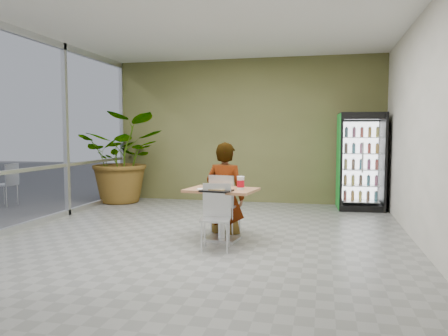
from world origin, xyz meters
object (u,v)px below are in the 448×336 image
(beverage_fridge, at_px, (361,161))
(potted_plant, at_px, (124,158))
(dining_table, at_px, (221,203))
(cafeteria_tray, at_px, (216,191))
(seated_woman, at_px, (225,197))
(chair_near, at_px, (216,211))
(chair_far, at_px, (224,199))
(soda_cup, at_px, (241,183))

(beverage_fridge, distance_m, potted_plant, 5.10)
(dining_table, relative_size, cafeteria_tray, 2.59)
(seated_woman, bearing_deg, chair_near, 104.02)
(chair_near, xyz_separation_m, seated_woman, (-0.09, 0.93, 0.05))
(seated_woman, relative_size, potted_plant, 0.85)
(chair_far, bearing_deg, seated_woman, -99.19)
(dining_table, bearing_deg, chair_near, -85.64)
(chair_far, height_order, soda_cup, soda_cup)
(chair_far, xyz_separation_m, cafeteria_tray, (0.07, -0.75, 0.23))
(potted_plant, bearing_deg, soda_cup, -42.69)
(dining_table, bearing_deg, beverage_fridge, 55.36)
(potted_plant, bearing_deg, dining_table, -44.99)
(soda_cup, distance_m, cafeteria_tray, 0.41)
(chair_near, height_order, beverage_fridge, beverage_fridge)
(chair_far, xyz_separation_m, seated_woman, (0.01, 0.04, 0.02))
(soda_cup, bearing_deg, seated_woman, 123.61)
(soda_cup, distance_m, beverage_fridge, 3.67)
(chair_far, height_order, beverage_fridge, beverage_fridge)
(dining_table, relative_size, chair_far, 1.16)
(seated_woman, distance_m, potted_plant, 3.82)
(dining_table, distance_m, cafeteria_tray, 0.39)
(chair_near, relative_size, seated_woman, 0.51)
(cafeteria_tray, bearing_deg, chair_near, -77.46)
(chair_far, height_order, potted_plant, potted_plant)
(beverage_fridge, bearing_deg, seated_woman, -133.59)
(chair_near, distance_m, cafeteria_tray, 0.29)
(beverage_fridge, height_order, potted_plant, potted_plant)
(soda_cup, relative_size, cafeteria_tray, 0.46)
(soda_cup, relative_size, potted_plant, 0.09)
(chair_near, xyz_separation_m, soda_cup, (0.25, 0.42, 0.33))
(chair_near, xyz_separation_m, beverage_fridge, (2.12, 3.58, 0.47))
(cafeteria_tray, distance_m, potted_plant, 4.39)
(dining_table, distance_m, chair_near, 0.46)
(chair_far, height_order, seated_woman, seated_woman)
(cafeteria_tray, relative_size, beverage_fridge, 0.21)
(dining_table, height_order, seated_woman, seated_woman)
(chair_far, xyz_separation_m, soda_cup, (0.35, -0.47, 0.31))
(seated_woman, bearing_deg, beverage_fridge, -121.30)
(cafeteria_tray, bearing_deg, potted_plant, 132.11)
(seated_woman, height_order, soda_cup, seated_woman)
(seated_woman, bearing_deg, dining_table, 105.06)
(soda_cup, distance_m, potted_plant, 4.39)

